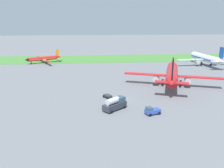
{
  "coord_description": "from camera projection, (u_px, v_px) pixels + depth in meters",
  "views": [
    {
      "loc": [
        -7.22,
        -60.41,
        21.58
      ],
      "look_at": [
        -1.36,
        6.27,
        3.0
      ],
      "focal_mm": 36.71,
      "sensor_mm": 36.0,
      "label": 1
    }
  ],
  "objects": [
    {
      "name": "airplane_taxiing_turboprop",
      "position": [
        43.0,
        58.0,
        119.97
      ],
      "size": [
        17.81,
        20.47,
        6.68
      ],
      "rotation": [
        0.0,
        0.0,
        3.61
      ],
      "color": "red",
      "rests_on": "ground_plane"
    },
    {
      "name": "pushback_tug_midfield",
      "position": [
        152.0,
        111.0,
        54.34
      ],
      "size": [
        3.99,
        2.99,
        1.95
      ],
      "rotation": [
        0.0,
        0.0,
        3.48
      ],
      "color": "#334FB2",
      "rests_on": "ground_plane"
    },
    {
      "name": "airplane_parked_jet_far",
      "position": [
        206.0,
        58.0,
        112.7
      ],
      "size": [
        29.38,
        28.86,
        10.38
      ],
      "rotation": [
        0.0,
        0.0,
        1.65
      ],
      "color": "silver",
      "rests_on": "ground_plane"
    },
    {
      "name": "grass_taxiway_strip",
      "position": [
        104.0,
        59.0,
        134.11
      ],
      "size": [
        360.0,
        28.0,
        0.08
      ],
      "primitive_type": "cube",
      "color": "#478438",
      "rests_on": "ground_plane"
    },
    {
      "name": "fuel_truck_by_runway",
      "position": [
        115.0,
        104.0,
        57.11
      ],
      "size": [
        6.51,
        6.04,
        3.29
      ],
      "rotation": [
        0.0,
        0.0,
        0.7
      ],
      "color": "#2D333D",
      "rests_on": "ground_plane"
    },
    {
      "name": "ground_plane",
      "position": [
        119.0,
        100.0,
        64.37
      ],
      "size": [
        600.0,
        600.0,
        0.0
      ],
      "primitive_type": "plane",
      "color": "slate"
    },
    {
      "name": "airplane_midfield_jet",
      "position": [
        172.0,
        74.0,
        77.24
      ],
      "size": [
        31.37,
        31.11,
        11.51
      ],
      "rotation": [
        0.0,
        0.0,
        1.22
      ],
      "color": "red",
      "rests_on": "ground_plane"
    },
    {
      "name": "baggage_cart_near_gate",
      "position": [
        108.0,
        96.0,
        66.09
      ],
      "size": [
        2.75,
        2.95,
        0.9
      ],
      "rotation": [
        0.0,
        0.0,
        5.27
      ],
      "color": "#2D333D",
      "rests_on": "ground_plane"
    }
  ]
}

